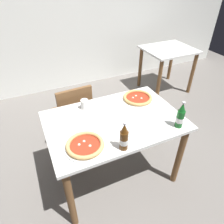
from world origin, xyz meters
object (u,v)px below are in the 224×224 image
chair_behind_table (74,113)px  beer_bottle_left (124,138)px  pizza_marinara_far (138,98)px  beer_bottle_center (180,117)px  paper_cup (85,104)px  dining_table_background (168,58)px  dining_table_main (114,129)px  napkin_with_cutlery (140,128)px  pizza_margherita_near (85,145)px

chair_behind_table → beer_bottle_left: bearing=95.2°
pizza_marinara_far → beer_bottle_center: beer_bottle_center is taller
pizza_marinara_far → paper_cup: size_ratio=3.37×
dining_table_background → pizza_marinara_far: pizza_marinara_far is taller
pizza_marinara_far → beer_bottle_left: bearing=-128.9°
dining_table_main → napkin_with_cutlery: 0.28m
beer_bottle_center → dining_table_main: bearing=146.0°
chair_behind_table → paper_cup: 0.46m
chair_behind_table → dining_table_background: size_ratio=1.06×
dining_table_main → beer_bottle_center: beer_bottle_center is taller
pizza_marinara_far → beer_bottle_left: 0.70m
chair_behind_table → dining_table_background: bearing=-161.9°
dining_table_main → beer_bottle_left: beer_bottle_left is taller
paper_cup → beer_bottle_left: bearing=-80.9°
pizza_marinara_far → napkin_with_cutlery: (-0.21, -0.40, -0.02)m
dining_table_background → beer_bottle_left: (-1.70, -1.68, 0.26)m
dining_table_main → dining_table_background: bearing=39.6°
chair_behind_table → paper_cup: bearing=94.1°
dining_table_background → beer_bottle_center: (-1.16, -1.65, 0.26)m
dining_table_background → beer_bottle_left: bearing=-135.3°
dining_table_background → beer_bottle_left: size_ratio=3.24×
dining_table_main → beer_bottle_left: 0.42m
dining_table_main → pizza_marinara_far: size_ratio=3.75×
dining_table_background → napkin_with_cutlery: size_ratio=3.78×
pizza_margherita_near → beer_bottle_left: (0.26, -0.13, 0.08)m
pizza_margherita_near → beer_bottle_center: 0.81m
napkin_with_cutlery → paper_cup: 0.58m
beer_bottle_left → dining_table_main: bearing=76.3°
dining_table_main → paper_cup: 0.37m
dining_table_background → napkin_with_cutlery: napkin_with_cutlery is taller
paper_cup → pizza_margherita_near: bearing=-108.2°
dining_table_background → beer_bottle_center: beer_bottle_center is taller
pizza_marinara_far → napkin_with_cutlery: size_ratio=1.51×
dining_table_background → dining_table_main: bearing=-140.4°
pizza_margherita_near → beer_bottle_center: bearing=-6.5°
pizza_marinara_far → beer_bottle_left: (-0.44, -0.54, 0.08)m
dining_table_background → pizza_margherita_near: pizza_margherita_near is taller
pizza_margherita_near → pizza_marinara_far: 0.81m
beer_bottle_left → beer_bottle_center: size_ratio=1.00×
pizza_margherita_near → beer_bottle_left: size_ratio=1.28×
paper_cup → dining_table_background: bearing=30.6°
paper_cup → dining_table_main: bearing=-56.2°
napkin_with_cutlery → paper_cup: (-0.33, 0.48, 0.04)m
dining_table_main → chair_behind_table: size_ratio=1.41×
paper_cup → beer_bottle_center: bearing=-42.3°
chair_behind_table → napkin_with_cutlery: 0.93m
dining_table_main → paper_cup: size_ratio=12.63×
pizza_margherita_near → beer_bottle_left: beer_bottle_left is taller
napkin_with_cutlery → pizza_marinara_far: bearing=62.7°
beer_bottle_center → paper_cup: bearing=137.7°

